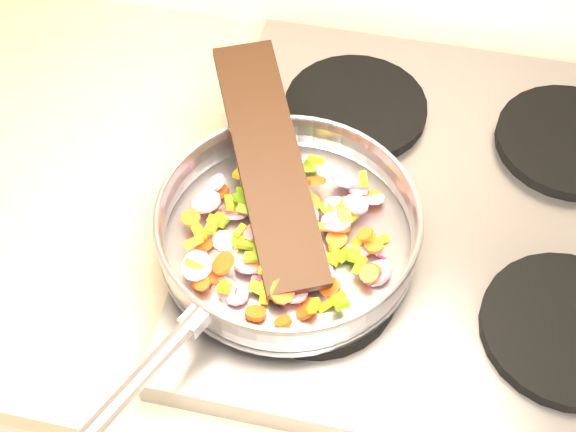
# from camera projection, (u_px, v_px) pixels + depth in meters

# --- Properties ---
(cooktop) EXTENTS (0.60, 0.60, 0.04)m
(cooktop) POSITION_uv_depth(u_px,v_px,m) (447.00, 220.00, 0.99)
(cooktop) COLOR #939399
(cooktop) RESTS_ON counter_top
(grate_fl) EXTENTS (0.19, 0.19, 0.02)m
(grate_fl) POSITION_uv_depth(u_px,v_px,m) (315.00, 282.00, 0.90)
(grate_fl) COLOR black
(grate_fl) RESTS_ON cooktop
(grate_fr) EXTENTS (0.19, 0.19, 0.02)m
(grate_fr) POSITION_uv_depth(u_px,v_px,m) (568.00, 329.00, 0.87)
(grate_fr) COLOR black
(grate_fr) RESTS_ON cooktop
(grate_bl) EXTENTS (0.19, 0.19, 0.02)m
(grate_bl) POSITION_uv_depth(u_px,v_px,m) (356.00, 107.00, 1.07)
(grate_bl) COLOR black
(grate_bl) RESTS_ON cooktop
(grate_br) EXTENTS (0.19, 0.19, 0.02)m
(grate_br) POSITION_uv_depth(u_px,v_px,m) (570.00, 141.00, 1.03)
(grate_br) COLOR black
(grate_br) RESTS_ON cooktop
(saute_pan) EXTENTS (0.34, 0.48, 0.06)m
(saute_pan) POSITION_uv_depth(u_px,v_px,m) (287.00, 227.00, 0.90)
(saute_pan) COLOR #9E9EA5
(saute_pan) RESTS_ON grate_fl
(vegetable_heap) EXTENTS (0.25, 0.25, 0.05)m
(vegetable_heap) POSITION_uv_depth(u_px,v_px,m) (286.00, 233.00, 0.91)
(vegetable_heap) COLOR #659A15
(vegetable_heap) RESTS_ON saute_pan
(wooden_spatula) EXTENTS (0.20, 0.32, 0.09)m
(wooden_spatula) POSITION_uv_depth(u_px,v_px,m) (269.00, 161.00, 0.92)
(wooden_spatula) COLOR black
(wooden_spatula) RESTS_ON saute_pan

